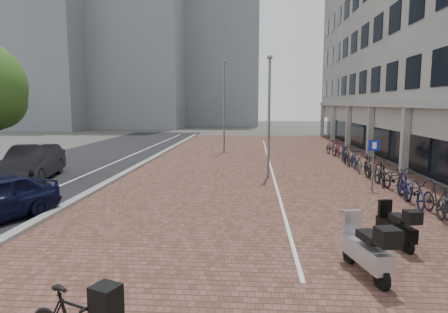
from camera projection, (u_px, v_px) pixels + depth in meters
ground at (208, 233)px, 10.88m from camera, size 140.00×140.00×0.00m
plaza_brick at (267, 165)px, 22.60m from camera, size 14.50×42.00×0.04m
street_asphalt at (79, 163)px, 23.39m from camera, size 8.00×50.00×0.03m
curb at (144, 163)px, 23.10m from camera, size 0.35×42.00×0.14m
lane_line at (112, 163)px, 23.24m from camera, size 0.12×44.00×0.00m
parking_line at (270, 165)px, 22.58m from camera, size 0.10×30.00×0.00m
office_building at (444, 23)px, 24.65m from camera, size 8.40×40.00×15.00m
bg_towers at (148, 32)px, 58.44m from camera, size 33.00×23.00×32.00m
car_dark at (32, 163)px, 18.21m from camera, size 2.61×5.11×1.61m
scooter_mid at (396, 225)px, 9.77m from camera, size 0.80×1.62×1.07m
scooter_back at (366, 247)px, 8.05m from camera, size 0.97×1.90×1.25m
parking_sign at (373, 158)px, 15.89m from camera, size 0.42×0.17×2.06m
lamp_near at (269, 119)px, 18.54m from camera, size 0.12×0.12×5.59m
lamp_far at (224, 107)px, 27.96m from camera, size 0.12×0.12×6.46m
bike_row at (367, 165)px, 19.27m from camera, size 1.27×18.13×1.05m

